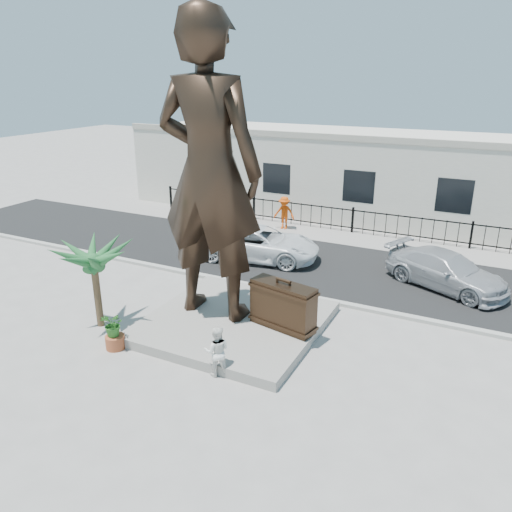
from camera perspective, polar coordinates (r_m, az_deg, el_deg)
The scene contains 16 objects.
ground at distance 14.58m, azimuth -3.57°, elevation -10.98°, with size 100.00×100.00×0.00m, color #9E9991.
street at distance 21.18m, azimuth 7.25°, elevation -0.81°, with size 40.00×7.00×0.01m, color black.
curb at distance 18.13m, azimuth 3.53°, elevation -4.20°, with size 40.00×0.25×0.12m, color #A5A399.
far_sidewalk at distance 24.79m, azimuth 10.37°, elevation 2.18°, with size 40.00×2.50×0.02m, color #9E9991.
plinth at distance 15.86m, azimuth -2.44°, elevation -7.59°, with size 5.20×5.20×0.30m, color gray.
fence at distance 25.36m, azimuth 10.97°, elevation 3.94°, with size 22.00×0.10×1.20m, color black.
building at distance 28.96m, azimuth 13.52°, elevation 9.03°, with size 28.00×7.00×4.40m, color silver.
statue at distance 14.86m, azimuth -5.37°, elevation 9.57°, with size 3.30×2.16×9.04m, color black.
suitcase at distance 14.96m, azimuth 3.10°, elevation -5.70°, with size 2.02×0.64×1.42m, color #2F1F13.
tourist at distance 13.30m, azimuth -4.49°, elevation -10.81°, with size 0.68×0.53×1.41m, color white.
car_white at distance 21.26m, azimuth 0.40°, elevation 1.48°, with size 2.34×5.08×1.41m, color white.
car_silver at distance 19.71m, azimuth 20.92°, elevation -1.58°, with size 1.87×4.59×1.33m, color #A8A9AD.
worker at distance 25.46m, azimuth 3.24°, elevation 4.96°, with size 1.08×0.62×1.67m, color #D6480B.
palm_tree at distance 16.75m, azimuth -17.29°, elevation -7.55°, with size 1.80×1.80×3.20m, color #1F5729, non-canonical shape.
planter at distance 15.24m, azimuth -15.78°, elevation -9.43°, with size 0.56×0.56×0.40m, color #9D4A29.
shrub at distance 14.97m, azimuth -15.99°, elevation -7.53°, with size 0.66×0.58×0.74m, color #27621F.
Camera 1 is at (6.35, -10.75, 7.54)m, focal length 35.00 mm.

